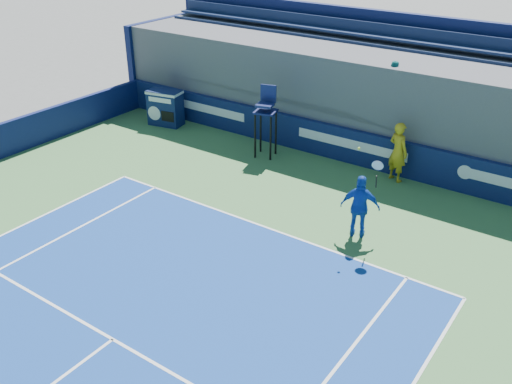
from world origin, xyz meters
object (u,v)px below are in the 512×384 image
Objects in this scene: match_clock at (165,107)px; umpire_chair at (266,114)px; tennis_player at (360,207)px; ball_person at (398,152)px.

umpire_chair is at bearing -2.97° from match_clock.
umpire_chair is (4.94, -0.26, 0.79)m from match_clock.
match_clock is at bearing 161.84° from tennis_player.
ball_person is at bearing 3.05° from match_clock.
match_clock is at bearing 177.03° from umpire_chair.
umpire_chair is (-4.48, -0.76, 0.55)m from ball_person.
match_clock is 0.56× the size of tennis_player.
ball_person is 4.57m from umpire_chair.
match_clock is (-9.42, -0.50, -0.24)m from ball_person.
tennis_player is at bearing -18.16° from match_clock.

